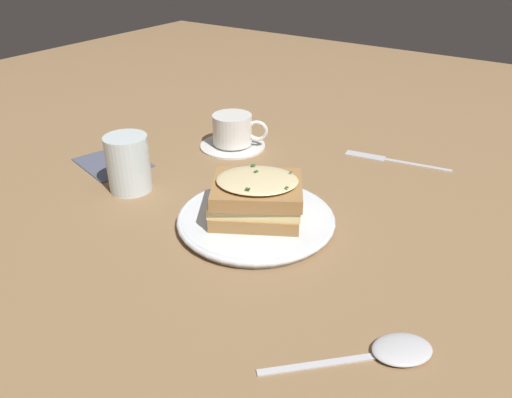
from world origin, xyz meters
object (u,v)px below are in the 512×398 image
(sandwich, at_px, (257,197))
(teacup_with_saucer, at_px, (233,133))
(dinner_plate, at_px, (256,219))
(fork, at_px, (384,159))
(napkin, at_px, (113,162))
(water_glass, at_px, (128,163))
(spoon, at_px, (393,351))

(sandwich, height_order, teacup_with_saucer, sandwich)
(dinner_plate, height_order, sandwich, sandwich)
(dinner_plate, xyz_separation_m, fork, (0.07, 0.32, -0.01))
(napkin, bearing_deg, teacup_with_saucer, 53.76)
(teacup_with_saucer, distance_m, water_glass, 0.24)
(dinner_plate, xyz_separation_m, spoon, (0.26, -0.13, -0.00))
(dinner_plate, bearing_deg, fork, 77.89)
(sandwich, xyz_separation_m, napkin, (-0.34, 0.03, -0.04))
(sandwich, height_order, fork, sandwich)
(water_glass, xyz_separation_m, fork, (0.30, 0.35, -0.04))
(sandwich, relative_size, fork, 0.84)
(fork, xyz_separation_m, spoon, (0.19, -0.45, 0.00))
(fork, height_order, spoon, spoon)
(spoon, bearing_deg, sandwich, -161.09)
(sandwich, xyz_separation_m, teacup_with_saucer, (-0.20, 0.21, -0.02))
(napkin, bearing_deg, dinner_plate, -4.32)
(spoon, bearing_deg, napkin, -149.18)
(water_glass, distance_m, spoon, 0.50)
(dinner_plate, bearing_deg, teacup_with_saucer, 133.19)
(teacup_with_saucer, bearing_deg, fork, -1.81)
(dinner_plate, xyz_separation_m, teacup_with_saucer, (-0.20, 0.21, 0.02))
(napkin, bearing_deg, water_glass, -26.07)
(sandwich, height_order, spoon, sandwich)
(dinner_plate, bearing_deg, spoon, -26.37)
(water_glass, bearing_deg, napkin, 153.93)
(spoon, bearing_deg, dinner_plate, -161.09)
(spoon, height_order, napkin, spoon)
(sandwich, bearing_deg, water_glass, -174.05)
(dinner_plate, distance_m, napkin, 0.34)
(sandwich, xyz_separation_m, spoon, (0.25, -0.13, -0.04))
(spoon, xyz_separation_m, napkin, (-0.59, 0.15, -0.00))
(spoon, bearing_deg, fork, 157.98)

